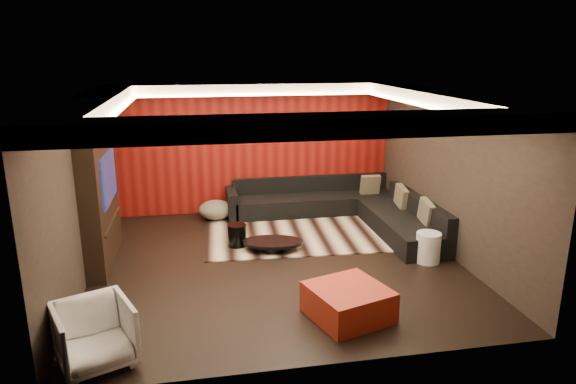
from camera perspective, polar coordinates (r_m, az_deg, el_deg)
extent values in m
cube|color=black|center=(8.76, -1.21, -7.83)|extent=(6.00, 6.00, 0.02)
cube|color=silver|center=(8.07, -1.33, 10.88)|extent=(6.00, 6.00, 0.02)
cube|color=black|center=(11.22, -3.80, 4.89)|extent=(6.00, 0.02, 2.80)
cube|color=black|center=(8.38, -22.03, 0.11)|extent=(0.02, 6.00, 2.80)
cube|color=black|center=(9.27, 17.43, 1.94)|extent=(0.02, 6.00, 2.80)
cube|color=#6B0C0A|center=(11.18, -3.78, 4.85)|extent=(5.98, 0.05, 2.78)
cube|color=silver|center=(10.74, -3.72, 11.37)|extent=(6.00, 0.60, 0.22)
cube|color=silver|center=(5.45, 3.35, 7.35)|extent=(6.00, 0.60, 0.22)
cube|color=silver|center=(8.09, -20.79, 9.05)|extent=(0.60, 4.80, 0.22)
cube|color=silver|center=(8.92, 16.32, 9.94)|extent=(0.60, 4.80, 0.22)
cube|color=#FFD899|center=(10.42, -3.48, 10.74)|extent=(4.80, 0.08, 0.04)
cube|color=#FFD899|center=(5.79, 2.52, 6.94)|extent=(4.80, 0.08, 0.04)
cube|color=#FFD899|center=(8.05, -18.32, 8.60)|extent=(0.08, 4.80, 0.04)
cube|color=#FFD899|center=(8.79, 14.26, 9.42)|extent=(0.08, 4.80, 0.04)
cube|color=black|center=(8.99, -20.14, -0.69)|extent=(0.30, 2.00, 2.20)
cube|color=black|center=(8.88, -19.33, 1.53)|extent=(0.04, 1.30, 0.80)
cube|color=black|center=(9.08, -18.91, -3.06)|extent=(0.04, 1.60, 0.04)
cube|color=beige|center=(10.37, 1.97, -3.94)|extent=(4.14, 3.19, 0.02)
cylinder|color=black|center=(9.16, -1.70, -5.96)|extent=(1.25, 1.25, 0.18)
cylinder|color=black|center=(9.37, -5.69, -4.80)|extent=(0.36, 0.36, 0.40)
ellipsoid|color=beige|center=(10.90, -8.04, -1.97)|extent=(0.87, 0.87, 0.39)
cylinder|color=silver|center=(8.98, 15.30, -5.96)|extent=(0.54, 0.54, 0.51)
cube|color=maroon|center=(7.05, 6.70, -12.07)|extent=(1.20, 1.20, 0.42)
imported|color=white|center=(6.37, -20.70, -14.62)|extent=(1.05, 1.07, 0.75)
cube|color=black|center=(11.28, 2.91, -1.32)|extent=(3.50, 0.90, 0.40)
cube|color=black|center=(11.50, 2.53, 0.97)|extent=(3.50, 0.20, 0.35)
cube|color=black|center=(10.09, 12.47, -3.72)|extent=(0.90, 2.60, 0.40)
cube|color=black|center=(10.12, 14.42, -1.56)|extent=(0.20, 2.60, 0.35)
cube|color=black|center=(10.98, -6.26, -1.31)|extent=(0.20, 0.90, 0.60)
cube|color=#C4B590|center=(9.65, 15.10, -2.16)|extent=(0.12, 0.50, 0.50)
cube|color=#C4B590|center=(11.35, 9.12, 0.81)|extent=(0.42, 0.20, 0.44)
cube|color=#C4B590|center=(10.53, 12.46, -0.52)|extent=(0.12, 0.50, 0.50)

